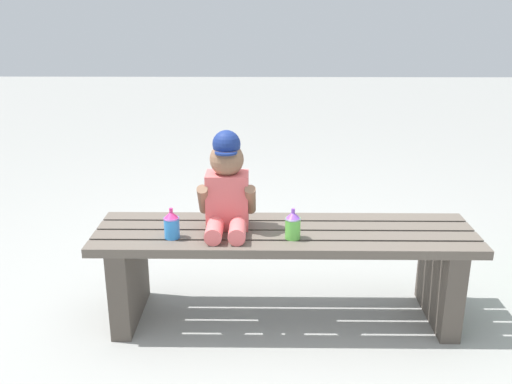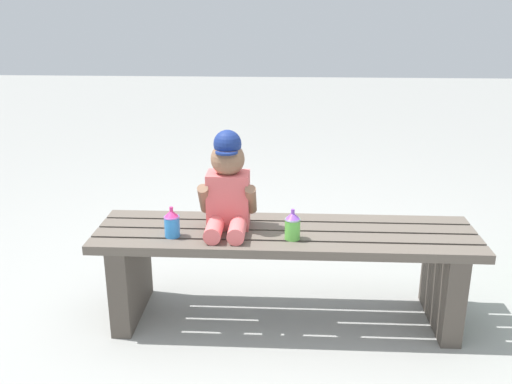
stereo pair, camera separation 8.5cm
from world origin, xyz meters
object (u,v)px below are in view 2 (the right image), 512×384
Objects in this scene: park_bench at (285,259)px; sippy_cup_right at (293,225)px; child_figure at (228,187)px; sippy_cup_left at (172,223)px.

park_bench is 12.43× the size of sippy_cup_right.
park_bench is 0.38m from child_figure.
child_figure is 3.26× the size of sippy_cup_right.
sippy_cup_left and sippy_cup_right have the same top height.
child_figure is 0.26m from sippy_cup_left.
sippy_cup_left is at bearing 180.00° from sippy_cup_right.
child_figure is at bearing 158.96° from sippy_cup_right.
child_figure is 3.26× the size of sippy_cup_left.
sippy_cup_left is 0.47m from sippy_cup_right.
child_figure reaches higher than sippy_cup_right.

